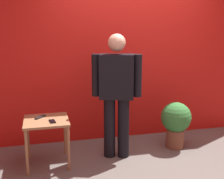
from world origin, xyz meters
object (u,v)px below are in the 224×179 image
object	(u,v)px
standing_person	(117,90)
cell_phone	(52,121)
tv_remote	(40,117)
potted_plant	(176,121)
side_table	(47,126)

from	to	relation	value
standing_person	cell_phone	size ratio (longest dim) A/B	11.65
standing_person	tv_remote	xyz separation A→B (m)	(-1.00, 0.08, -0.32)
potted_plant	tv_remote	bearing A→B (deg)	-179.91
cell_phone	tv_remote	bearing A→B (deg)	118.03
side_table	cell_phone	size ratio (longest dim) A/B	4.21
standing_person	potted_plant	size ratio (longest dim) A/B	2.44
side_table	standing_person	bearing A→B (deg)	0.80
side_table	tv_remote	bearing A→B (deg)	127.25
standing_person	potted_plant	world-z (taller)	standing_person
standing_person	side_table	xyz separation A→B (m)	(-0.93, -0.01, -0.42)
standing_person	cell_phone	xyz separation A→B (m)	(-0.86, -0.12, -0.33)
cell_phone	potted_plant	world-z (taller)	potted_plant
tv_remote	potted_plant	world-z (taller)	potted_plant
tv_remote	standing_person	bearing A→B (deg)	37.51
standing_person	side_table	world-z (taller)	standing_person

